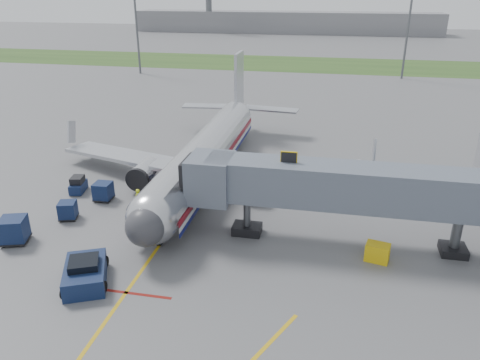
% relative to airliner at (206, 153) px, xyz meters
% --- Properties ---
extents(ground, '(400.00, 400.00, 0.00)m').
position_rel_airliner_xyz_m(ground, '(-0.00, -15.25, -2.65)').
color(ground, '#565659').
rests_on(ground, ground).
extents(grass_strip, '(300.00, 25.00, 0.01)m').
position_rel_airliner_xyz_m(grass_strip, '(-0.00, 74.75, -2.64)').
color(grass_strip, '#2D4C1E').
rests_on(grass_strip, ground).
extents(apron_markings, '(21.52, 50.00, 0.01)m').
position_rel_airliner_xyz_m(apron_markings, '(-0.00, -22.65, -2.64)').
color(apron_markings, gold).
rests_on(apron_markings, ground).
extents(airliner, '(32.10, 35.67, 10.25)m').
position_rel_airliner_xyz_m(airliner, '(0.00, 0.00, 0.00)').
color(airliner, silver).
rests_on(airliner, ground).
extents(jet_bridge, '(25.30, 4.00, 6.90)m').
position_rel_airliner_xyz_m(jet_bridge, '(12.86, -10.25, 1.82)').
color(jet_bridge, slate).
rests_on(jet_bridge, ground).
extents(light_mast_left, '(2.00, 0.44, 20.40)m').
position_rel_airliner_xyz_m(light_mast_left, '(-30.00, 54.75, 8.13)').
color(light_mast_left, '#595B60').
rests_on(light_mast_left, ground).
extents(light_mast_right, '(2.00, 0.44, 20.40)m').
position_rel_airliner_xyz_m(light_mast_right, '(25.00, 59.75, 8.13)').
color(light_mast_right, '#595B60').
rests_on(light_mast_right, ground).
extents(distant_terminal, '(120.00, 14.00, 8.00)m').
position_rel_airliner_xyz_m(distant_terminal, '(-10.00, 154.75, 1.35)').
color(distant_terminal, slate).
rests_on(distant_terminal, ground).
extents(pushback_tug, '(3.97, 4.76, 1.71)m').
position_rel_airliner_xyz_m(pushback_tug, '(-2.96, -18.75, -1.93)').
color(pushback_tug, '#0D1E3A').
rests_on(pushback_tug, ground).
extents(baggage_tug, '(1.50, 2.33, 1.51)m').
position_rel_airliner_xyz_m(baggage_tug, '(-10.81, -5.68, -1.98)').
color(baggage_tug, '#0D1E3A').
rests_on(baggage_tug, ground).
extents(baggage_cart_a, '(2.31, 2.31, 1.98)m').
position_rel_airliner_xyz_m(baggage_cart_a, '(-10.67, -15.07, -1.64)').
color(baggage_cart_a, '#0D1E3A').
rests_on(baggage_cart_a, ground).
extents(baggage_cart_b, '(1.57, 1.57, 1.64)m').
position_rel_airliner_xyz_m(baggage_cart_b, '(-7.67, -6.89, -1.81)').
color(baggage_cart_b, '#0D1E3A').
rests_on(baggage_cart_b, ground).
extents(baggage_cart_c, '(1.72, 1.72, 1.49)m').
position_rel_airliner_xyz_m(baggage_cart_c, '(-8.83, -10.82, -1.89)').
color(baggage_cart_c, '#0D1E3A').
rests_on(baggage_cart_c, ground).
extents(belt_loader, '(1.83, 3.85, 1.82)m').
position_rel_airliner_xyz_m(belt_loader, '(-2.51, -2.71, -2.19)').
color(belt_loader, '#0D1E3A').
rests_on(belt_loader, ground).
extents(ground_power_cart, '(1.80, 1.41, 1.28)m').
position_rel_airliner_xyz_m(ground_power_cart, '(15.60, -12.25, -2.02)').
color(ground_power_cart, '#DEB50D').
rests_on(ground_power_cart, ground).
extents(ramp_worker, '(0.80, 0.85, 1.96)m').
position_rel_airliner_xyz_m(ramp_worker, '(-3.71, -8.21, -1.67)').
color(ramp_worker, '#C1D519').
rests_on(ramp_worker, ground).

